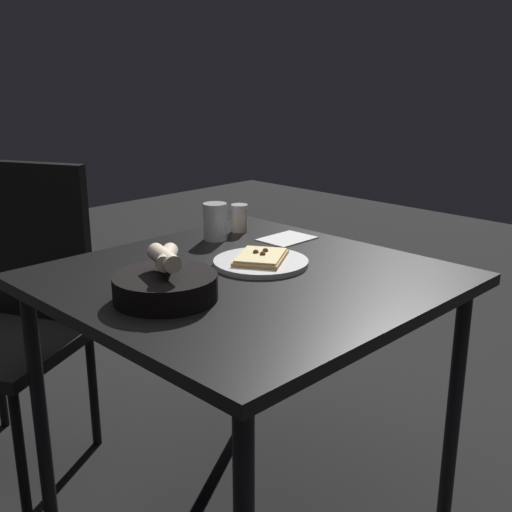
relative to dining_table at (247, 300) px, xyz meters
name	(u,v)px	position (x,y,z in m)	size (l,w,h in m)	color
dining_table	(247,300)	(0.00, 0.00, 0.00)	(0.92, 0.92, 0.74)	black
pizza_plate	(261,261)	(0.08, 0.03, 0.08)	(0.25, 0.25, 0.04)	silver
bread_basket	(166,284)	(-0.26, 0.00, 0.11)	(0.24, 0.24, 0.12)	black
beer_glass	(215,223)	(0.17, 0.31, 0.12)	(0.07, 0.07, 0.11)	silver
pepper_shaker	(239,220)	(0.29, 0.33, 0.11)	(0.05, 0.05, 0.09)	#BFB299
napkin	(287,239)	(0.32, 0.15, 0.07)	(0.16, 0.12, 0.00)	white
chair_near	(16,302)	(-0.28, 0.75, -0.13)	(0.59, 0.59, 0.96)	black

